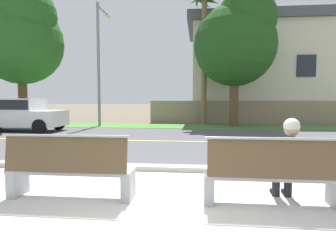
# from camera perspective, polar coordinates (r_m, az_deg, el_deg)

# --- Properties ---
(ground_plane) EXTENTS (140.00, 140.00, 0.00)m
(ground_plane) POSITION_cam_1_polar(r_m,az_deg,el_deg) (11.63, 3.84, -3.35)
(ground_plane) COLOR #665B4C
(sidewalk_pavement) EXTENTS (44.00, 3.60, 0.01)m
(sidewalk_pavement) POSITION_cam_1_polar(r_m,az_deg,el_deg) (4.23, -0.24, -16.80)
(sidewalk_pavement) COLOR beige
(sidewalk_pavement) RESTS_ON ground_plane
(curb_edge) EXTENTS (44.00, 0.30, 0.11)m
(curb_edge) POSITION_cam_1_polar(r_m,az_deg,el_deg) (6.07, 1.79, -9.79)
(curb_edge) COLOR #ADA89E
(curb_edge) RESTS_ON ground_plane
(street_asphalt) EXTENTS (52.00, 8.00, 0.01)m
(street_asphalt) POSITION_cam_1_polar(r_m,az_deg,el_deg) (10.15, 3.52, -4.43)
(street_asphalt) COLOR #515156
(street_asphalt) RESTS_ON ground_plane
(road_centre_line) EXTENTS (48.00, 0.14, 0.01)m
(road_centre_line) POSITION_cam_1_polar(r_m,az_deg,el_deg) (10.15, 3.52, -4.40)
(road_centre_line) COLOR #E0CC4C
(road_centre_line) RESTS_ON ground_plane
(far_verge_grass) EXTENTS (48.00, 2.80, 0.02)m
(far_verge_grass) POSITION_cam_1_polar(r_m,az_deg,el_deg) (15.80, 4.42, -1.33)
(far_verge_grass) COLOR #478438
(far_verge_grass) RESTS_ON ground_plane
(bench_left) EXTENTS (1.91, 0.48, 1.01)m
(bench_left) POSITION_cam_1_polar(r_m,az_deg,el_deg) (4.58, -19.15, -9.46)
(bench_left) COLOR #9EA0A8
(bench_left) RESTS_ON ground_plane
(bench_right) EXTENTS (1.91, 0.48, 1.01)m
(bench_right) POSITION_cam_1_polar(r_m,az_deg,el_deg) (4.29, 20.34, -10.41)
(bench_right) COLOR #9EA0A8
(bench_right) RESTS_ON ground_plane
(seated_person_grey) EXTENTS (0.52, 0.68, 1.25)m
(seated_person_grey) POSITION_cam_1_polar(r_m,az_deg,el_deg) (4.47, 23.05, -7.05)
(seated_person_grey) COLOR black
(seated_person_grey) RESTS_ON ground_plane
(car_white_near) EXTENTS (4.30, 1.86, 1.54)m
(car_white_near) POSITION_cam_1_polar(r_m,az_deg,el_deg) (15.02, -28.09, 1.14)
(car_white_near) COLOR silver
(car_white_near) RESTS_ON ground_plane
(streetlamp) EXTENTS (0.24, 2.10, 6.77)m
(streetlamp) POSITION_cam_1_polar(r_m,az_deg,el_deg) (16.63, -13.55, 12.23)
(streetlamp) COLOR gray
(streetlamp) RESTS_ON ground_plane
(shade_tree_far_left) EXTENTS (4.73, 4.73, 7.80)m
(shade_tree_far_left) POSITION_cam_1_polar(r_m,az_deg,el_deg) (18.72, -27.23, 14.64)
(shade_tree_far_left) COLOR brown
(shade_tree_far_left) RESTS_ON ground_plane
(shade_tree_left) EXTENTS (4.41, 4.41, 7.27)m
(shade_tree_left) POSITION_cam_1_polar(r_m,az_deg,el_deg) (16.23, 13.83, 15.45)
(shade_tree_left) COLOR brown
(shade_tree_left) RESTS_ON ground_plane
(palm_tree_tall) EXTENTS (2.09, 1.98, 8.03)m
(palm_tree_tall) POSITION_cam_1_polar(r_m,az_deg,el_deg) (17.68, 7.34, 20.31)
(palm_tree_tall) COLOR brown
(palm_tree_tall) RESTS_ON ground_plane
(garden_wall) EXTENTS (13.00, 0.36, 1.40)m
(garden_wall) POSITION_cam_1_polar(r_m,az_deg,el_deg) (18.18, 17.21, 1.40)
(garden_wall) COLOR gray
(garden_wall) RESTS_ON ground_plane
(house_across_street) EXTENTS (10.00, 6.91, 6.93)m
(house_across_street) POSITION_cam_1_polar(r_m,az_deg,el_deg) (21.54, 17.75, 9.27)
(house_across_street) COLOR beige
(house_across_street) RESTS_ON ground_plane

